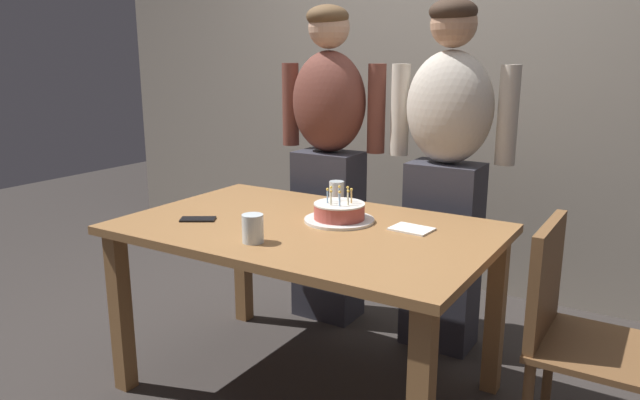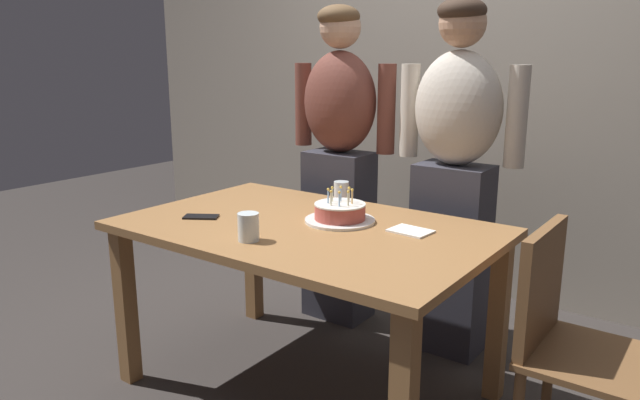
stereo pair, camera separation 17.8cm
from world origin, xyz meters
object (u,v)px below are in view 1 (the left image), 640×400
dining_chair (572,328)px  person_woman_cardigan (446,173)px  water_glass_far (337,194)px  cell_phone (198,219)px  napkin_stack (412,229)px  birthday_cake (339,213)px  water_glass_near (253,228)px  person_man_bearded (329,160)px

dining_chair → person_woman_cardigan: bearing=47.5°
water_glass_far → person_woman_cardigan: (0.38, 0.38, 0.07)m
water_glass_far → cell_phone: size_ratio=0.83×
water_glass_far → napkin_stack: (0.44, -0.16, -0.06)m
cell_phone → person_woman_cardigan: bearing=17.1°
birthday_cake → dining_chair: size_ratio=0.34×
water_glass_far → water_glass_near: bearing=-89.8°
water_glass_far → dining_chair: size_ratio=0.14×
person_woman_cardigan → dining_chair: 1.01m
birthday_cake → water_glass_near: bearing=-107.3°
water_glass_far → cell_phone: bearing=-127.5°
birthday_cake → napkin_stack: (0.31, 0.04, -0.03)m
napkin_stack → person_man_bearded: 0.91m
person_man_bearded → water_glass_near: bearing=105.3°
person_man_bearded → dining_chair: person_man_bearded is taller
water_glass_far → person_woman_cardigan: size_ratio=0.07×
napkin_stack → person_woman_cardigan: bearing=96.5°
cell_phone → water_glass_far: bearing=20.3°
cell_phone → person_man_bearded: 0.90m
birthday_cake → water_glass_far: 0.24m
water_glass_near → person_woman_cardigan: person_woman_cardigan is taller
cell_phone → napkin_stack: bearing=-9.9°
person_woman_cardigan → dining_chair: person_woman_cardigan is taller
water_glass_near → person_man_bearded: 1.04m
birthday_cake → water_glass_far: (-0.13, 0.20, 0.02)m
water_glass_far → dining_chair: dining_chair is taller
person_man_bearded → person_woman_cardigan: bearing=-180.0°
water_glass_near → person_man_bearded: size_ratio=0.06×
water_glass_near → person_woman_cardigan: 1.07m
water_glass_far → person_man_bearded: bearing=125.4°
cell_phone → person_woman_cardigan: (0.76, 0.88, 0.13)m
birthday_cake → person_woman_cardigan: person_woman_cardigan is taller
cell_phone → dining_chair: dining_chair is taller
water_glass_near → water_glass_far: water_glass_far is taller
person_woman_cardigan → dining_chair: size_ratio=1.90×
cell_phone → napkin_stack: same height
water_glass_far → napkin_stack: size_ratio=0.75×
water_glass_near → cell_phone: (-0.39, 0.12, -0.05)m
napkin_stack → birthday_cake: bearing=-172.4°
napkin_stack → person_woman_cardigan: (-0.06, 0.55, 0.13)m
water_glass_near → water_glass_far: (-0.00, 0.62, 0.01)m
cell_phone → dining_chair: (1.45, 0.25, -0.23)m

